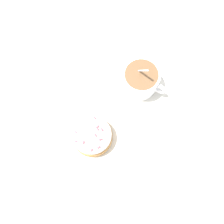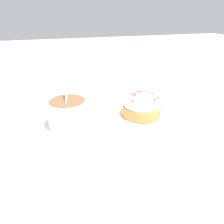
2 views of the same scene
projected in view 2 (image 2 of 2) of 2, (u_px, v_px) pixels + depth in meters
ground_plane at (108, 123)px, 0.50m from camera, size 3.00×3.00×0.00m
paper_napkin at (108, 122)px, 0.50m from camera, size 0.31×0.31×0.00m
coffee_cup at (68, 112)px, 0.48m from camera, size 0.09×0.11×0.11m
frosted_pastry at (142, 106)px, 0.52m from camera, size 0.09×0.09×0.06m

